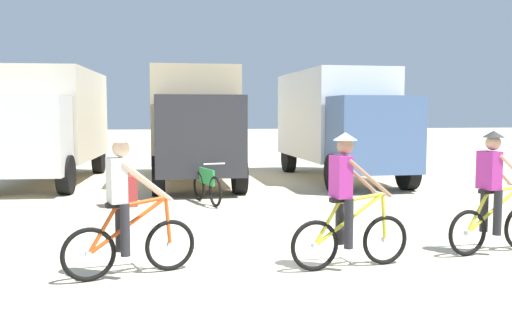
# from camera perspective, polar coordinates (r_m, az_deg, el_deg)

# --- Properties ---
(ground_plane) EXTENTS (120.00, 120.00, 0.00)m
(ground_plane) POSITION_cam_1_polar(r_m,az_deg,el_deg) (8.21, 3.20, -9.85)
(ground_plane) COLOR beige
(box_truck_cream_rv) EXTENTS (2.72, 6.86, 3.35)m
(box_truck_cream_rv) POSITION_cam_1_polar(r_m,az_deg,el_deg) (17.80, -20.24, 3.92)
(box_truck_cream_rv) COLOR beige
(box_truck_cream_rv) RESTS_ON ground
(box_truck_tan_camper) EXTENTS (2.45, 6.77, 3.35)m
(box_truck_tan_camper) POSITION_cam_1_polar(r_m,az_deg,el_deg) (16.83, -6.51, 4.15)
(box_truck_tan_camper) COLOR #CCB78E
(box_truck_tan_camper) RESTS_ON ground
(box_truck_avon_van) EXTENTS (2.52, 6.80, 3.35)m
(box_truck_avon_van) POSITION_cam_1_polar(r_m,az_deg,el_deg) (17.60, 8.40, 4.16)
(box_truck_avon_van) COLOR white
(box_truck_avon_van) RESTS_ON ground
(cyclist_orange_shirt) EXTENTS (1.66, 0.70, 1.82)m
(cyclist_orange_shirt) POSITION_cam_1_polar(r_m,az_deg,el_deg) (7.28, -13.15, -5.06)
(cyclist_orange_shirt) COLOR black
(cyclist_orange_shirt) RESTS_ON ground
(cyclist_cowboy_hat) EXTENTS (1.72, 0.54, 1.82)m
(cyclist_cowboy_hat) POSITION_cam_1_polar(r_m,az_deg,el_deg) (7.57, 9.26, -4.61)
(cyclist_cowboy_hat) COLOR black
(cyclist_cowboy_hat) RESTS_ON ground
(cyclist_near_camera) EXTENTS (1.70, 0.58, 1.82)m
(cyclist_near_camera) POSITION_cam_1_polar(r_m,az_deg,el_deg) (8.98, 22.99, -3.44)
(cyclist_near_camera) COLOR black
(cyclist_near_camera) RESTS_ON ground
(bicycle_spare) EXTENTS (0.65, 1.68, 0.97)m
(bicycle_spare) POSITION_cam_1_polar(r_m,az_deg,el_deg) (12.86, -5.02, -2.67)
(bicycle_spare) COLOR black
(bicycle_spare) RESTS_ON ground
(supply_crate) EXTENTS (0.70, 0.67, 0.67)m
(supply_crate) POSITION_cam_1_polar(r_m,az_deg,el_deg) (12.80, -13.49, -3.10)
(supply_crate) COLOR #9E2D2D
(supply_crate) RESTS_ON ground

